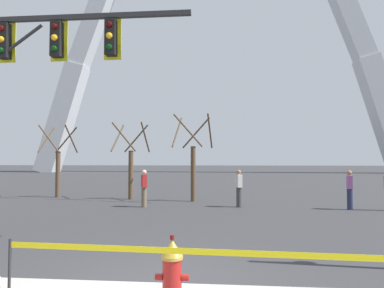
% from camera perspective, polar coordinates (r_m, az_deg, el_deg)
% --- Properties ---
extents(ground_plane, '(240.00, 240.00, 0.00)m').
position_cam_1_polar(ground_plane, '(6.06, -5.76, -22.02)').
color(ground_plane, '#333335').
extents(fire_hydrant, '(0.46, 0.48, 0.99)m').
position_cam_1_polar(fire_hydrant, '(5.06, -3.26, -20.42)').
color(fire_hydrant, '#5E0F0D').
rests_on(fire_hydrant, ground).
extents(caution_tape_barrier, '(5.09, 0.31, 0.91)m').
position_cam_1_polar(caution_tape_barrier, '(4.77, -0.55, -19.52)').
color(caution_tape_barrier, '#232326').
rests_on(caution_tape_barrier, ground).
extents(traffic_signal_gantry, '(6.42, 0.44, 6.00)m').
position_cam_1_polar(traffic_signal_gantry, '(10.07, -26.77, 10.60)').
color(traffic_signal_gantry, '#232326').
rests_on(traffic_signal_gantry, ground).
extents(monument_arch, '(59.35, 3.20, 54.30)m').
position_cam_1_polar(monument_arch, '(59.45, 4.01, 18.89)').
color(monument_arch, silver).
rests_on(monument_arch, ground).
extents(tree_far_left, '(1.79, 1.80, 3.88)m').
position_cam_1_polar(tree_far_left, '(20.26, -21.07, -3.26)').
color(tree_far_left, brown).
rests_on(tree_far_left, ground).
extents(tree_left_mid, '(1.81, 1.82, 3.91)m').
position_cam_1_polar(tree_left_mid, '(18.23, -9.98, -3.44)').
color(tree_left_mid, brown).
rests_on(tree_left_mid, ground).
extents(tree_center_left, '(1.94, 1.95, 4.21)m').
position_cam_1_polar(tree_center_left, '(17.06, 0.17, -3.09)').
color(tree_center_left, brown).
rests_on(tree_center_left, ground).
extents(pedestrian_walking_left, '(0.27, 0.38, 1.59)m').
position_cam_1_polar(pedestrian_walking_left, '(15.62, 24.37, -6.77)').
color(pedestrian_walking_left, '#232847').
rests_on(pedestrian_walking_left, ground).
extents(pedestrian_standing_center, '(0.32, 0.39, 1.59)m').
position_cam_1_polar(pedestrian_standing_center, '(15.16, -7.84, -7.11)').
color(pedestrian_standing_center, brown).
rests_on(pedestrian_standing_center, ground).
extents(pedestrian_walking_right, '(0.29, 0.38, 1.59)m').
position_cam_1_polar(pedestrian_walking_right, '(15.14, 7.67, -7.12)').
color(pedestrian_walking_right, '#38383D').
rests_on(pedestrian_walking_right, ground).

